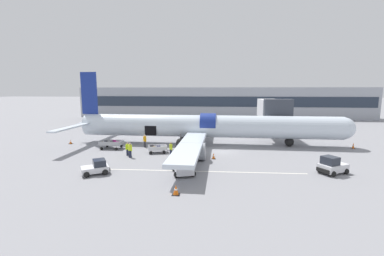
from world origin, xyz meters
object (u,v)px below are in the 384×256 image
Objects in this scene: baggage_tug_lead at (332,166)px; ground_crew_loader_a at (130,150)px; baggage_tug_mid at (96,168)px; baggage_cart_queued at (112,144)px; baggage_cart_loading at (158,149)px; ground_crew_helper at (171,149)px; ground_crew_marshal at (193,143)px; baggage_tug_rear at (183,166)px; ground_crew_loader_b at (145,141)px; airplane at (204,127)px; ground_crew_supervisor at (127,149)px; ground_crew_driver at (190,145)px.

ground_crew_loader_a reaches higher than baggage_tug_lead.
baggage_tug_mid is 10.86m from baggage_cart_queued.
ground_crew_loader_a reaches higher than baggage_cart_loading.
baggage_tug_lead is 1.07× the size of baggage_tug_mid.
ground_crew_marshal reaches higher than ground_crew_helper.
ground_crew_loader_b reaches higher than baggage_tug_rear.
ground_crew_loader_b is (-7.08, 10.69, 0.21)m from baggage_tug_rear.
baggage_cart_loading is at bearing -48.39° from ground_crew_loader_b.
ground_crew_marshal is at bearing 52.76° from baggage_tug_mid.
airplane is 12.08m from ground_crew_loader_a.
ground_crew_helper is at bearing -33.72° from baggage_cart_loading.
baggage_tug_lead is at bearing -9.16° from ground_crew_loader_a.
baggage_cart_queued is at bearing 163.24° from baggage_tug_lead.
ground_crew_loader_b is at bearing 123.51° from baggage_tug_rear.
baggage_tug_rear is 6.92m from ground_crew_helper.
ground_crew_supervisor is at bearing -139.58° from airplane.
baggage_cart_loading is 1.84× the size of ground_crew_driver.
baggage_cart_queued is 2.13× the size of ground_crew_driver.
ground_crew_driver is at bearing -6.08° from baggage_cart_queued.
baggage_tug_mid is 1.75× the size of ground_crew_helper.
ground_crew_loader_a is at bearing -52.87° from ground_crew_supervisor.
airplane is at bearing 45.88° from baggage_cart_loading.
ground_crew_loader_a is at bearing 79.38° from baggage_tug_mid.
baggage_tug_lead is 19.91m from baggage_cart_loading.
ground_crew_marshal is (4.41, 1.94, 0.45)m from baggage_cart_loading.
ground_crew_driver is at bearing 16.27° from ground_crew_supervisor.
baggage_tug_mid is at bearing -96.21° from ground_crew_loader_b.
ground_crew_driver is 1.09× the size of ground_crew_helper.
ground_crew_marshal is (-14.50, 8.14, 0.19)m from baggage_tug_lead.
airplane reaches higher than baggage_cart_loading.
ground_crew_helper reaches higher than baggage_cart_loading.
baggage_cart_queued is 2.37× the size of ground_crew_supervisor.
ground_crew_supervisor is at bearing -154.07° from ground_crew_marshal.
baggage_tug_rear is at bearing -87.77° from ground_crew_driver.
baggage_tug_mid is 7.10m from ground_crew_supervisor.
ground_crew_loader_b is at bearing 137.30° from ground_crew_helper.
baggage_tug_lead is 16.63m from ground_crew_marshal.
baggage_tug_rear is 1.93× the size of ground_crew_marshal.
baggage_tug_mid reaches higher than baggage_cart_queued.
ground_crew_supervisor reaches higher than baggage_cart_loading.
ground_crew_loader_a is (1.16, 6.20, 0.35)m from baggage_tug_mid.
ground_crew_helper is at bearing 164.00° from baggage_tug_lead.
ground_crew_marshal is (8.25, 10.85, 0.32)m from baggage_tug_mid.
ground_crew_loader_b is at bearing 17.51° from baggage_cart_queued.
baggage_cart_queued is 9.29m from ground_crew_helper.
ground_crew_loader_b is 7.03m from ground_crew_marshal.
ground_crew_loader_a is 8.48m from ground_crew_marshal.
airplane reaches higher than ground_crew_loader_b.
baggage_tug_rear is 12.82m from ground_crew_loader_b.
ground_crew_supervisor is (-3.34, -1.83, 0.41)m from baggage_cart_loading.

